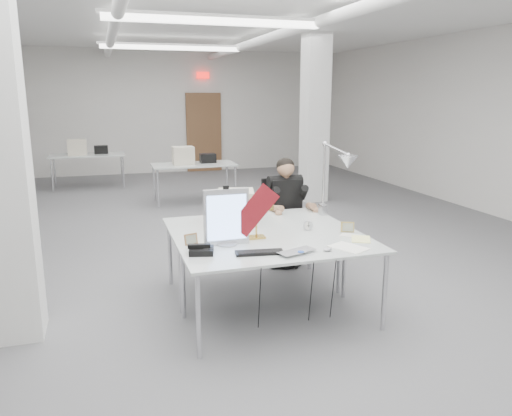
{
  "coord_description": "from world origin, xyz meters",
  "views": [
    {
      "loc": [
        -1.49,
        -6.52,
        2.1
      ],
      "look_at": [
        -0.09,
        -2.0,
        1.0
      ],
      "focal_mm": 35.0,
      "sensor_mm": 36.0,
      "label": 1
    }
  ],
  "objects_px": {
    "seated_person": "(285,194)",
    "monitor": "(226,217)",
    "architect_lamp": "(334,178)",
    "desk_main": "(282,247)",
    "office_chair": "(284,224)",
    "bankers_lamp": "(256,220)",
    "desk_phone": "(201,251)",
    "beige_monitor": "(236,207)",
    "laptop": "(301,254)"
  },
  "relations": [
    {
      "from": "seated_person",
      "to": "monitor",
      "type": "height_order",
      "value": "seated_person"
    },
    {
      "from": "architect_lamp",
      "to": "monitor",
      "type": "bearing_deg",
      "value": -137.84
    },
    {
      "from": "desk_main",
      "to": "office_chair",
      "type": "bearing_deg",
      "value": 69.03
    },
    {
      "from": "bankers_lamp",
      "to": "desk_main",
      "type": "bearing_deg",
      "value": -63.94
    },
    {
      "from": "desk_phone",
      "to": "architect_lamp",
      "type": "height_order",
      "value": "architect_lamp"
    },
    {
      "from": "office_chair",
      "to": "architect_lamp",
      "type": "xyz_separation_m",
      "value": [
        0.25,
        -0.85,
        0.7
      ]
    },
    {
      "from": "desk_main",
      "to": "beige_monitor",
      "type": "height_order",
      "value": "beige_monitor"
    },
    {
      "from": "bankers_lamp",
      "to": "architect_lamp",
      "type": "distance_m",
      "value": 1.11
    },
    {
      "from": "beige_monitor",
      "to": "architect_lamp",
      "type": "xyz_separation_m",
      "value": [
        1.03,
        -0.18,
        0.28
      ]
    },
    {
      "from": "monitor",
      "to": "architect_lamp",
      "type": "relative_size",
      "value": 0.56
    },
    {
      "from": "bankers_lamp",
      "to": "monitor",
      "type": "bearing_deg",
      "value": -158.46
    },
    {
      "from": "beige_monitor",
      "to": "seated_person",
      "type": "bearing_deg",
      "value": 52.25
    },
    {
      "from": "laptop",
      "to": "monitor",
      "type": "bearing_deg",
      "value": 117.76
    },
    {
      "from": "office_chair",
      "to": "monitor",
      "type": "relative_size",
      "value": 1.99
    },
    {
      "from": "desk_main",
      "to": "desk_phone",
      "type": "height_order",
      "value": "desk_phone"
    },
    {
      "from": "bankers_lamp",
      "to": "desk_phone",
      "type": "height_order",
      "value": "bankers_lamp"
    },
    {
      "from": "desk_phone",
      "to": "desk_main",
      "type": "bearing_deg",
      "value": 14.81
    },
    {
      "from": "architect_lamp",
      "to": "office_chair",
      "type": "bearing_deg",
      "value": 126.6
    },
    {
      "from": "desk_main",
      "to": "beige_monitor",
      "type": "distance_m",
      "value": 0.94
    },
    {
      "from": "seated_person",
      "to": "monitor",
      "type": "xyz_separation_m",
      "value": [
        -1.06,
        -1.32,
        0.11
      ]
    },
    {
      "from": "desk_main",
      "to": "seated_person",
      "type": "relative_size",
      "value": 1.91
    },
    {
      "from": "laptop",
      "to": "architect_lamp",
      "type": "distance_m",
      "value": 1.35
    },
    {
      "from": "laptop",
      "to": "bankers_lamp",
      "type": "bearing_deg",
      "value": 89.69
    },
    {
      "from": "office_chair",
      "to": "desk_phone",
      "type": "height_order",
      "value": "office_chair"
    },
    {
      "from": "desk_main",
      "to": "monitor",
      "type": "height_order",
      "value": "monitor"
    },
    {
      "from": "architect_lamp",
      "to": "bankers_lamp",
      "type": "bearing_deg",
      "value": -137.21
    },
    {
      "from": "monitor",
      "to": "architect_lamp",
      "type": "height_order",
      "value": "architect_lamp"
    },
    {
      "from": "desk_main",
      "to": "bankers_lamp",
      "type": "bearing_deg",
      "value": 114.37
    },
    {
      "from": "monitor",
      "to": "bankers_lamp",
      "type": "bearing_deg",
      "value": 19.86
    },
    {
      "from": "monitor",
      "to": "desk_main",
      "type": "bearing_deg",
      "value": -23.26
    },
    {
      "from": "seated_person",
      "to": "desk_phone",
      "type": "height_order",
      "value": "seated_person"
    },
    {
      "from": "monitor",
      "to": "laptop",
      "type": "bearing_deg",
      "value": -42.72
    },
    {
      "from": "desk_main",
      "to": "monitor",
      "type": "relative_size",
      "value": 3.52
    },
    {
      "from": "desk_main",
      "to": "seated_person",
      "type": "height_order",
      "value": "seated_person"
    },
    {
      "from": "architect_lamp",
      "to": "desk_phone",
      "type": "bearing_deg",
      "value": -135.11
    },
    {
      "from": "desk_phone",
      "to": "seated_person",
      "type": "bearing_deg",
      "value": 63.6
    },
    {
      "from": "bankers_lamp",
      "to": "beige_monitor",
      "type": "distance_m",
      "value": 0.59
    },
    {
      "from": "desk_main",
      "to": "desk_phone",
      "type": "xyz_separation_m",
      "value": [
        -0.73,
        -0.0,
        0.04
      ]
    },
    {
      "from": "laptop",
      "to": "architect_lamp",
      "type": "height_order",
      "value": "architect_lamp"
    },
    {
      "from": "office_chair",
      "to": "seated_person",
      "type": "xyz_separation_m",
      "value": [
        0.0,
        -0.05,
        0.39
      ]
    },
    {
      "from": "office_chair",
      "to": "architect_lamp",
      "type": "bearing_deg",
      "value": -74.09
    },
    {
      "from": "laptop",
      "to": "desk_phone",
      "type": "height_order",
      "value": "desk_phone"
    },
    {
      "from": "seated_person",
      "to": "bankers_lamp",
      "type": "relative_size",
      "value": 2.72
    },
    {
      "from": "desk_main",
      "to": "office_chair",
      "type": "xyz_separation_m",
      "value": [
        0.6,
        1.57,
        -0.23
      ]
    },
    {
      "from": "monitor",
      "to": "desk_phone",
      "type": "xyz_separation_m",
      "value": [
        -0.27,
        -0.2,
        -0.23
      ]
    },
    {
      "from": "desk_main",
      "to": "beige_monitor",
      "type": "bearing_deg",
      "value": 101.23
    },
    {
      "from": "laptop",
      "to": "desk_phone",
      "type": "relative_size",
      "value": 1.69
    },
    {
      "from": "office_chair",
      "to": "seated_person",
      "type": "bearing_deg",
      "value": -90.4
    },
    {
      "from": "seated_person",
      "to": "monitor",
      "type": "distance_m",
      "value": 1.7
    },
    {
      "from": "office_chair",
      "to": "monitor",
      "type": "xyz_separation_m",
      "value": [
        -1.06,
        -1.37,
        0.5
      ]
    }
  ]
}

